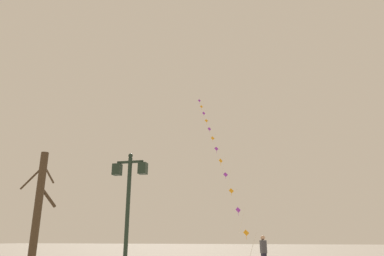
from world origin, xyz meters
TOP-DOWN VIEW (x-y plane):
  - twin_lantern_lamp_post at (-3.46, 9.29)m, footprint 1.25×0.28m
  - kite_train at (-3.28, 27.05)m, footprint 7.33×19.24m
  - kite_flyer at (0.68, 16.48)m, footprint 0.37×0.62m
  - bare_tree at (-7.70, 10.32)m, footprint 1.45×1.56m

SIDE VIEW (x-z plane):
  - kite_flyer at x=0.68m, z-range 0.05..1.76m
  - bare_tree at x=-7.70m, z-range 0.09..5.05m
  - twin_lantern_lamp_post at x=-3.46m, z-range 0.87..5.32m
  - kite_train at x=-3.28m, z-range 0.12..17.73m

